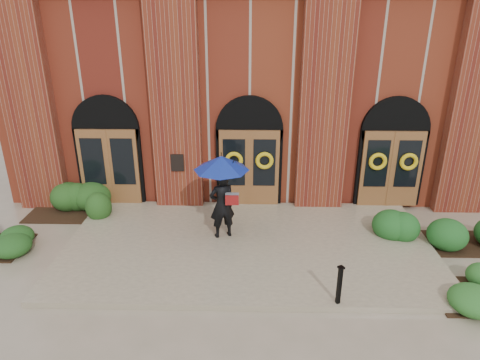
{
  "coord_description": "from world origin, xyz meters",
  "views": [
    {
      "loc": [
        0.0,
        -10.07,
        6.19
      ],
      "look_at": [
        -0.25,
        1.0,
        1.68
      ],
      "focal_mm": 32.0,
      "sensor_mm": 36.0,
      "label": 1
    }
  ],
  "objects_px": {
    "man_with_umbrella": "(222,181)",
    "hedge_wall_left": "(86,201)",
    "metal_post": "(339,284)",
    "hedge_wall_right": "(444,231)"
  },
  "relations": [
    {
      "from": "hedge_wall_left",
      "to": "hedge_wall_right",
      "type": "bearing_deg",
      "value": -9.08
    },
    {
      "from": "hedge_wall_left",
      "to": "man_with_umbrella",
      "type": "bearing_deg",
      "value": -20.2
    },
    {
      "from": "metal_post",
      "to": "hedge_wall_right",
      "type": "height_order",
      "value": "metal_post"
    },
    {
      "from": "hedge_wall_right",
      "to": "metal_post",
      "type": "bearing_deg",
      "value": -140.6
    },
    {
      "from": "man_with_umbrella",
      "to": "hedge_wall_left",
      "type": "height_order",
      "value": "man_with_umbrella"
    },
    {
      "from": "metal_post",
      "to": "hedge_wall_right",
      "type": "bearing_deg",
      "value": 39.4
    },
    {
      "from": "hedge_wall_right",
      "to": "hedge_wall_left",
      "type": "bearing_deg",
      "value": 170.92
    },
    {
      "from": "hedge_wall_left",
      "to": "hedge_wall_right",
      "type": "relative_size",
      "value": 1.09
    },
    {
      "from": "man_with_umbrella",
      "to": "hedge_wall_right",
      "type": "xyz_separation_m",
      "value": [
        6.17,
        -0.06,
        -1.43
      ]
    },
    {
      "from": "hedge_wall_left",
      "to": "metal_post",
      "type": "bearing_deg",
      "value": -32.4
    }
  ]
}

